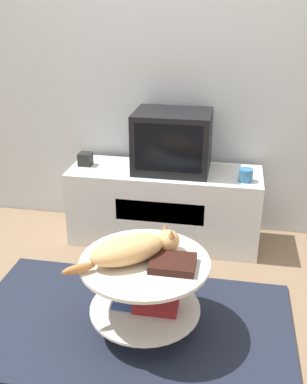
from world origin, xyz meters
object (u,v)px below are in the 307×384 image
Objects in this scene: dvd_box at (173,263)px; cat at (132,249)px; speaker at (85,159)px; tv at (172,141)px.

dvd_box is 0.21m from cat.
speaker is 0.41× the size of dvd_box.
tv is 0.99× the size of cat.
speaker is (-0.61, -0.02, -0.16)m from tv.
speaker is 0.17× the size of cat.
tv is 1.06m from cat.
cat is (-0.05, -1.03, -0.23)m from tv.
tv is 5.67× the size of speaker.
speaker is 1.16m from cat.
tv reaches higher than dvd_box.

